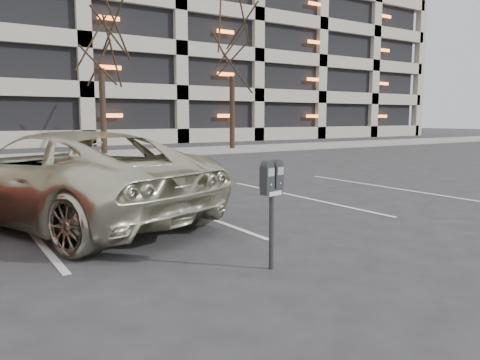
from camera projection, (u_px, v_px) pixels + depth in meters
The scene contains 8 objects.
ground at pixel (171, 250), 6.24m from camera, with size 140.00×140.00×0.00m, color #28282B.
sidewalk at pixel (10, 159), 19.53m from camera, with size 80.00×4.00×0.12m, color gray.
stall_lines at pixel (28, 229), 7.40m from camera, with size 16.90×5.20×0.00m.
parking_garage at pixel (130, 29), 39.63m from camera, with size 52.00×20.00×19.00m.
tree_c at pixel (99, 13), 20.86m from camera, with size 3.90×3.90×8.86m.
tree_d at pixel (232, 30), 24.64m from camera, with size 3.88×3.88×8.82m.
parking_meter at pixel (272, 188), 5.34m from camera, with size 0.34×0.20×1.25m.
suv_silver at pixel (66, 177), 7.84m from camera, with size 4.30×6.09×1.55m.
Camera 1 is at (-2.53, -5.59, 1.75)m, focal length 35.00 mm.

